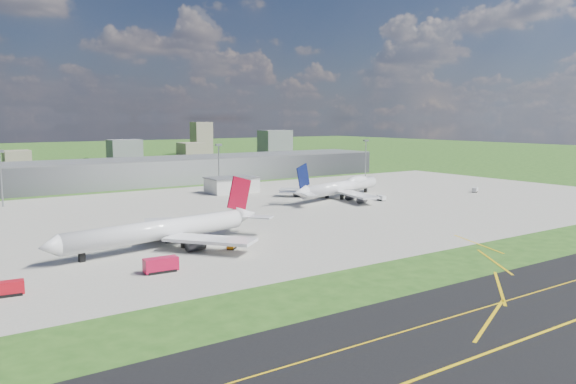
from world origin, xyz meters
TOP-DOWN VIEW (x-y plane):
  - ground at (0.00, 150.00)m, footprint 1400.00×1400.00m
  - apron at (10.00, 40.00)m, footprint 360.00×190.00m
  - terminal at (0.00, 165.00)m, footprint 300.00×42.00m
  - ops_building at (10.00, 100.00)m, footprint 26.00×16.00m
  - mast_west at (-100.00, 115.00)m, footprint 3.50×2.00m
  - mast_center at (10.00, 115.00)m, footprint 3.50×2.00m
  - mast_east at (120.00, 115.00)m, footprint 3.50×2.00m
  - airliner_red_twin at (-69.40, -3.34)m, footprint 74.56×57.54m
  - airliner_blue_quad at (46.53, 51.80)m, footprint 72.61×55.68m
  - fire_truck at (-81.71, -30.13)m, footprint 9.02×3.90m
  - crash_tender at (-117.57, -29.47)m, footprint 6.75×3.56m
  - tug_yellow at (-53.84, -17.37)m, footprint 4.10×4.00m
  - van_white_near at (55.81, 32.13)m, footprint 2.83×5.21m
  - van_white_far at (119.71, 26.27)m, footprint 5.55×4.44m
  - bldg_cw at (-60.00, 340.00)m, footprint 20.00×18.00m
  - bldg_c at (20.00, 310.00)m, footprint 26.00×20.00m
  - bldg_ce at (100.00, 350.00)m, footprint 22.00×24.00m
  - bldg_e at (180.00, 320.00)m, footprint 30.00×22.00m
  - bldg_tall_e at (140.00, 410.00)m, footprint 20.00×18.00m
  - tree_c at (-20.00, 280.00)m, footprint 8.10×8.10m
  - tree_e at (70.00, 275.00)m, footprint 7.65×7.65m
  - tree_far_e at (160.00, 285.00)m, footprint 6.30×6.30m

SIDE VIEW (x-z plane):
  - ground at x=0.00m, z-range 0.00..0.00m
  - apron at x=10.00m, z-range 0.00..0.08m
  - tug_yellow at x=-53.84m, z-range 0.04..1.84m
  - van_white_near at x=55.81m, z-range 0.01..2.54m
  - van_white_far at x=119.71m, z-range 0.01..2.60m
  - crash_tender at x=-117.57m, z-range 0.00..3.37m
  - fire_truck at x=-81.71m, z-range -0.01..3.88m
  - ops_building at x=10.00m, z-range 0.00..8.00m
  - tree_far_e at x=160.00m, z-range 0.68..8.38m
  - airliner_blue_quad at x=46.53m, z-range -4.32..15.13m
  - airliner_red_twin at x=-69.40m, z-range -4.79..15.71m
  - tree_e at x=70.00m, z-range 0.84..10.19m
  - tree_c at x=-20.00m, z-range 0.89..10.79m
  - bldg_cw at x=-60.00m, z-range 0.00..14.00m
  - terminal at x=0.00m, z-range 0.00..15.00m
  - bldg_ce at x=100.00m, z-range 0.00..16.00m
  - bldg_c at x=20.00m, z-range 0.00..22.00m
  - bldg_e at x=180.00m, z-range 0.00..28.00m
  - mast_west at x=-100.00m, z-range 4.76..30.66m
  - mast_center at x=10.00m, z-range 4.76..30.66m
  - mast_east at x=120.00m, z-range 4.76..30.66m
  - bldg_tall_e at x=140.00m, z-range 0.00..36.00m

